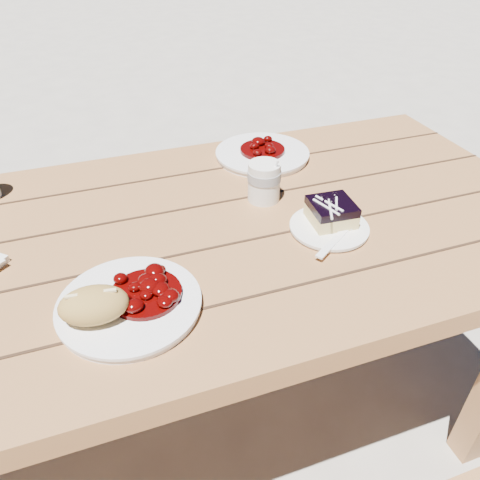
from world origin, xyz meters
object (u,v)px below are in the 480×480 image
object	(u,v)px
dessert_plate	(329,228)
blueberry_cake	(331,212)
bread_roll	(94,305)
second_plate	(262,154)
coffee_cup	(264,182)
picnic_table	(117,303)
main_plate	(130,305)

from	to	relation	value
dessert_plate	blueberry_cake	bearing A→B (deg)	56.31
bread_roll	second_plate	world-z (taller)	bread_roll
coffee_cup	second_plate	world-z (taller)	coffee_cup
bread_roll	dessert_plate	distance (m)	0.50
bread_roll	blueberry_cake	bearing A→B (deg)	14.79
bread_roll	coffee_cup	xyz separation A→B (m)	(0.40, 0.28, 0.00)
picnic_table	bread_roll	distance (m)	0.30
blueberry_cake	coffee_cup	bearing A→B (deg)	126.37
main_plate	bread_roll	size ratio (longest dim) A/B	2.14
picnic_table	bread_roll	xyz separation A→B (m)	(-0.03, -0.22, 0.21)
picnic_table	coffee_cup	size ratio (longest dim) A/B	21.81
picnic_table	blueberry_cake	bearing A→B (deg)	-10.56
dessert_plate	second_plate	xyz separation A→B (m)	(-0.01, 0.37, 0.00)
main_plate	coffee_cup	world-z (taller)	coffee_cup
picnic_table	main_plate	bearing A→B (deg)	-84.00
second_plate	bread_roll	bearing A→B (deg)	-134.90
picnic_table	blueberry_cake	distance (m)	0.51
main_plate	dessert_plate	world-z (taller)	main_plate
main_plate	blueberry_cake	xyz separation A→B (m)	(0.44, 0.11, 0.03)
dessert_plate	bread_roll	bearing A→B (deg)	-166.58
main_plate	second_plate	bearing A→B (deg)	47.36
bread_roll	coffee_cup	bearing A→B (deg)	34.65
dessert_plate	second_plate	size ratio (longest dim) A/B	0.65
dessert_plate	blueberry_cake	world-z (taller)	blueberry_cake
blueberry_cake	bread_roll	bearing A→B (deg)	-161.38
coffee_cup	second_plate	size ratio (longest dim) A/B	0.37
blueberry_cake	second_plate	bearing A→B (deg)	96.54
picnic_table	main_plate	size ratio (longest dim) A/B	8.34
blueberry_cake	coffee_cup	distance (m)	0.18
bread_roll	dessert_plate	world-z (taller)	bread_roll
dessert_plate	coffee_cup	size ratio (longest dim) A/B	1.75
dessert_plate	second_plate	bearing A→B (deg)	91.04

